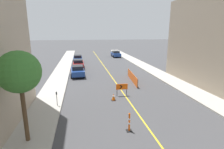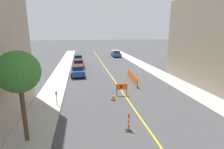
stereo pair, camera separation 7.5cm
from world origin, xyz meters
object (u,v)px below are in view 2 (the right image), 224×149
(parked_car_opposite_side, at_px, (116,54))
(delineator_post_rear, at_px, (129,123))
(parked_car_curb_near, at_px, (78,71))
(parked_car_curb_mid, at_px, (79,64))
(parked_car_curb_far, at_px, (78,59))
(parking_meter_far_curb, at_px, (56,95))
(arrow_barricade_primary, at_px, (122,87))
(traffic_cone_third, at_px, (113,97))
(street_tree_left_near, at_px, (19,73))

(parked_car_opposite_side, bearing_deg, delineator_post_rear, -102.09)
(delineator_post_rear, distance_m, parked_car_curb_near, 15.84)
(parked_car_curb_mid, relative_size, parked_car_curb_far, 0.99)
(parked_car_curb_near, distance_m, parked_car_curb_mid, 5.68)
(parked_car_curb_near, xyz_separation_m, parked_car_opposite_side, (9.44, 18.50, 0.00))
(parked_car_opposite_side, height_order, parking_meter_far_curb, parked_car_opposite_side)
(arrow_barricade_primary, relative_size, parked_car_curb_mid, 0.29)
(traffic_cone_third, relative_size, parked_car_curb_far, 0.15)
(parked_car_curb_near, bearing_deg, parked_car_opposite_side, 60.29)
(parked_car_curb_near, relative_size, parked_car_opposite_side, 1.00)
(traffic_cone_third, height_order, street_tree_left_near, street_tree_left_near)
(arrow_barricade_primary, distance_m, parked_car_curb_mid, 15.38)
(arrow_barricade_primary, relative_size, parking_meter_far_curb, 0.99)
(arrow_barricade_primary, height_order, parked_car_curb_far, parked_car_curb_far)
(arrow_barricade_primary, bearing_deg, street_tree_left_near, -135.81)
(traffic_cone_third, bearing_deg, parked_car_curb_mid, 101.91)
(arrow_barricade_primary, xyz_separation_m, parked_car_curb_near, (-4.45, 9.07, -0.10))
(arrow_barricade_primary, distance_m, street_tree_left_near, 10.24)
(traffic_cone_third, relative_size, parking_meter_far_curb, 0.53)
(arrow_barricade_primary, height_order, parking_meter_far_curb, parking_meter_far_curb)
(delineator_post_rear, bearing_deg, parked_car_curb_mid, 99.01)
(delineator_post_rear, xyz_separation_m, arrow_barricade_primary, (1.03, 6.40, 0.34))
(delineator_post_rear, xyz_separation_m, parking_meter_far_curb, (-5.06, 4.73, 0.48))
(traffic_cone_third, bearing_deg, delineator_post_rear, -89.80)
(parked_car_opposite_side, bearing_deg, traffic_cone_third, -103.95)
(traffic_cone_third, relative_size, delineator_post_rear, 0.52)
(arrow_barricade_primary, relative_size, street_tree_left_near, 0.24)
(parked_car_curb_mid, height_order, street_tree_left_near, street_tree_left_near)
(parked_car_curb_near, bearing_deg, traffic_cone_third, -74.11)
(arrow_barricade_primary, bearing_deg, delineator_post_rear, -97.09)
(delineator_post_rear, height_order, parked_car_curb_mid, parked_car_curb_mid)
(delineator_post_rear, relative_size, parking_meter_far_curb, 1.01)
(parked_car_curb_mid, height_order, parking_meter_far_curb, parked_car_curb_mid)
(delineator_post_rear, height_order, street_tree_left_near, street_tree_left_near)
(traffic_cone_third, relative_size, street_tree_left_near, 0.13)
(traffic_cone_third, height_order, parking_meter_far_curb, parking_meter_far_curb)
(parked_car_curb_mid, bearing_deg, parking_meter_far_curb, -96.21)
(traffic_cone_third, distance_m, parking_meter_far_curb, 5.13)
(parked_car_curb_mid, distance_m, street_tree_left_near, 21.70)
(delineator_post_rear, relative_size, parked_car_curb_mid, 0.30)
(arrow_barricade_primary, relative_size, parked_car_opposite_side, 0.28)
(parked_car_curb_near, xyz_separation_m, parking_meter_far_curb, (-1.64, -10.73, 0.24))
(parked_car_curb_near, relative_size, street_tree_left_near, 0.84)
(parking_meter_far_curb, bearing_deg, parked_car_curb_mid, 84.04)
(traffic_cone_third, relative_size, parked_car_curb_mid, 0.15)
(traffic_cone_third, xyz_separation_m, parking_meter_far_curb, (-5.05, -0.61, 0.71))
(street_tree_left_near, bearing_deg, parked_car_opposite_side, 70.33)
(parked_car_curb_mid, bearing_deg, delineator_post_rear, -81.24)
(arrow_barricade_primary, relative_size, parked_car_curb_far, 0.29)
(parked_car_curb_mid, bearing_deg, street_tree_left_near, -97.77)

